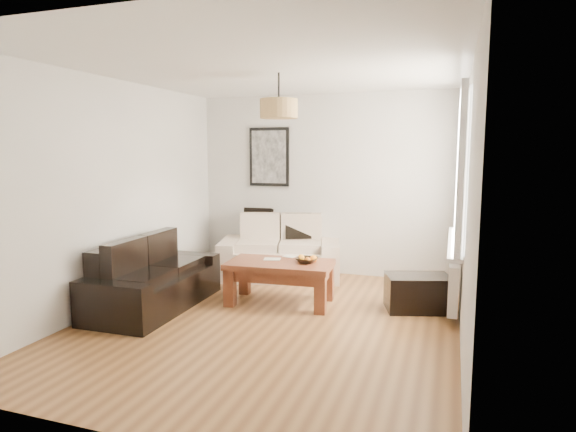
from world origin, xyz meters
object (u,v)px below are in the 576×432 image
(loveseat_cream, at_px, (280,248))
(ottoman, at_px, (418,293))
(sofa_leather, at_px, (154,275))
(coffee_table, at_px, (280,282))

(loveseat_cream, relative_size, ottoman, 2.39)
(loveseat_cream, relative_size, sofa_leather, 0.97)
(loveseat_cream, distance_m, sofa_leather, 1.97)
(sofa_leather, relative_size, coffee_table, 1.41)
(loveseat_cream, bearing_deg, sofa_leather, -132.23)
(ottoman, bearing_deg, coffee_table, -170.40)
(sofa_leather, relative_size, ottoman, 2.46)
(coffee_table, bearing_deg, loveseat_cream, 109.82)
(coffee_table, height_order, ottoman, coffee_table)
(ottoman, bearing_deg, sofa_leather, -163.28)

